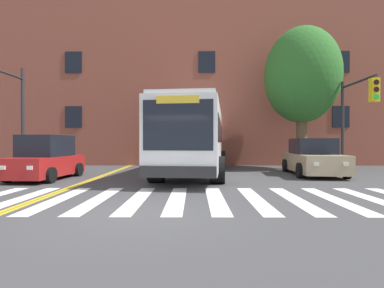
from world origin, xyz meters
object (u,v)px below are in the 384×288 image
object	(u,v)px
city_bus	(196,138)
traffic_light_near_corner	(356,108)
car_red_near_lane	(46,159)
street_tree_curbside_large	(302,76)
car_tan_far_lane	(313,158)

from	to	relation	value
city_bus	traffic_light_near_corner	world-z (taller)	traffic_light_near_corner
car_red_near_lane	street_tree_curbside_large	size ratio (longest dim) A/B	0.48
car_red_near_lane	street_tree_curbside_large	world-z (taller)	street_tree_curbside_large
car_red_near_lane	car_tan_far_lane	size ratio (longest dim) A/B	0.83
city_bus	street_tree_curbside_large	world-z (taller)	street_tree_curbside_large
street_tree_curbside_large	car_tan_far_lane	bearing A→B (deg)	-99.97
car_tan_far_lane	traffic_light_near_corner	world-z (taller)	traffic_light_near_corner
city_bus	car_tan_far_lane	distance (m)	5.63
car_red_near_lane	city_bus	bearing A→B (deg)	20.17
city_bus	street_tree_curbside_large	xyz separation A→B (m)	(6.02, 2.33, 3.54)
city_bus	car_tan_far_lane	bearing A→B (deg)	-5.61
car_tan_far_lane	city_bus	bearing A→B (deg)	174.39
city_bus	street_tree_curbside_large	distance (m)	7.36
street_tree_curbside_large	city_bus	bearing A→B (deg)	-158.84
car_red_near_lane	car_tan_far_lane	world-z (taller)	car_red_near_lane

